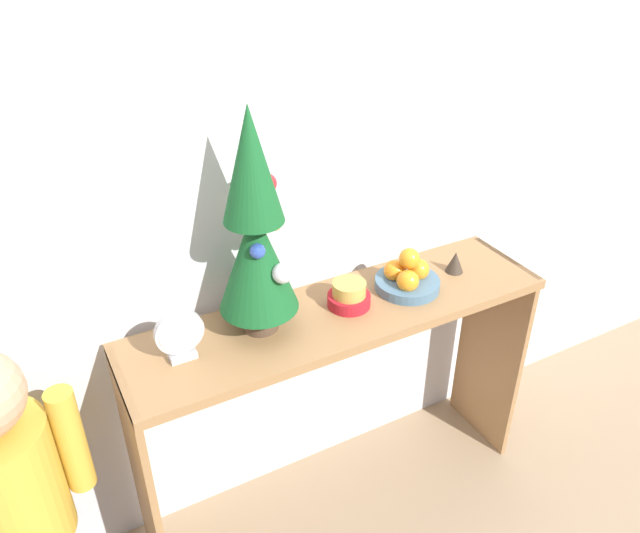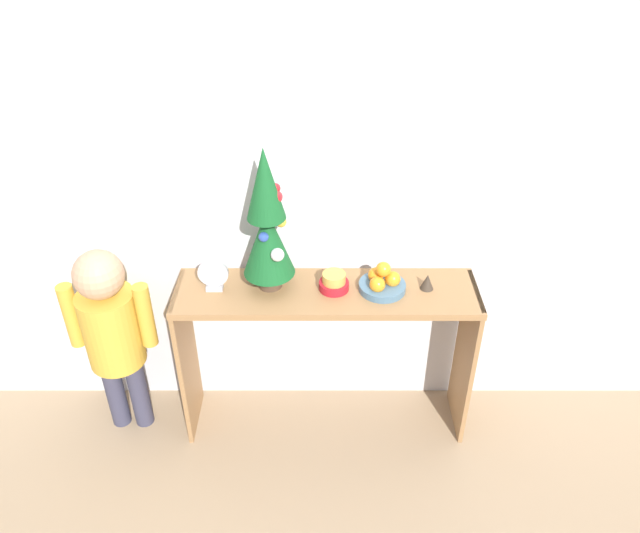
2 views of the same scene
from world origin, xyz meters
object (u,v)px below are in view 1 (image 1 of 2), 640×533
Objects in this scene: fruit_bowl at (407,277)px; figurine at (455,262)px; singing_bowl at (349,295)px; mini_tree at (255,230)px; desk_clock at (180,336)px; child_figure at (8,481)px.

fruit_bowl reaches higher than figurine.
fruit_bowl is at bearing -1.46° from singing_bowl.
mini_tree is 0.33m from desk_clock.
singing_bowl is (0.27, -0.02, -0.27)m from mini_tree.
mini_tree reaches higher than child_figure.
mini_tree is 0.85m from child_figure.
mini_tree is 0.65× the size of child_figure.
desk_clock is (-0.50, -0.00, 0.04)m from singing_bowl.
desk_clock is at bearing -179.59° from figurine.
figurine is 0.07× the size of child_figure.
desk_clock is 2.12× the size of figurine.
child_figure reaches higher than figurine.
child_figure is at bearing -178.71° from figurine.
figurine is 1.37m from child_figure.
child_figure reaches higher than fruit_bowl.
fruit_bowl is 0.20× the size of child_figure.
fruit_bowl is at bearing -0.19° from desk_clock.
figurine is at bearing -1.80° from mini_tree.
singing_bowl is 1.81× the size of figurine.
singing_bowl reaches higher than figurine.
singing_bowl is at bearing -179.48° from figurine.
child_figure is (-1.16, -0.02, -0.22)m from fruit_bowl.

